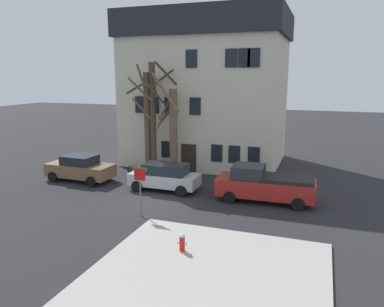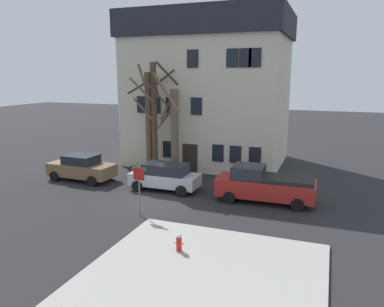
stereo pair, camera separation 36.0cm
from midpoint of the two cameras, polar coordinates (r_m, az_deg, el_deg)
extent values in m
plane|color=#262628|center=(20.89, -7.12, -7.51)|extent=(120.00, 120.00, 0.00)
cube|color=#A8A59E|center=(13.82, 1.83, -17.83)|extent=(8.24, 7.50, 0.12)
cube|color=beige|center=(29.96, 1.93, 7.88)|extent=(11.67, 8.14, 9.60)
cube|color=#23262D|center=(30.10, 2.01, 18.89)|extent=(12.17, 8.64, 1.93)
cube|color=#2D231E|center=(26.66, -0.89, -0.78)|extent=(1.10, 0.12, 2.10)
cube|color=black|center=(27.19, -4.29, 0.62)|extent=(0.80, 0.08, 1.20)
cube|color=black|center=(25.92, 3.40, 0.08)|extent=(0.80, 0.08, 1.20)
cube|color=black|center=(25.61, 6.09, -0.12)|extent=(0.80, 0.08, 1.20)
cube|color=black|center=(25.34, 9.03, -0.33)|extent=(0.80, 0.08, 1.20)
cube|color=black|center=(27.63, -8.30, 7.42)|extent=(0.80, 0.08, 1.20)
cube|color=black|center=(27.15, -6.28, 7.39)|extent=(0.80, 0.08, 1.20)
cube|color=black|center=(26.62, -3.81, 7.35)|extent=(0.80, 0.08, 1.20)
cube|color=black|center=(25.94, 0.07, 7.25)|extent=(0.80, 0.08, 1.20)
cube|color=black|center=(25.96, -0.51, 14.33)|extent=(0.80, 0.08, 1.20)
cube|color=black|center=(25.15, 5.60, 14.35)|extent=(0.80, 0.08, 1.20)
cube|color=black|center=(24.96, 7.57, 14.32)|extent=(0.80, 0.08, 1.20)
cube|color=black|center=(24.84, 9.01, 14.29)|extent=(0.80, 0.08, 1.20)
cylinder|color=brown|center=(25.98, -7.30, 4.40)|extent=(0.38, 0.38, 7.10)
cylinder|color=brown|center=(25.27, -8.09, 6.76)|extent=(1.45, 0.17, 1.44)
cylinder|color=brown|center=(25.05, -5.52, 8.57)|extent=(0.78, 2.26, 1.85)
cylinder|color=brown|center=(25.57, -6.35, 10.81)|extent=(0.22, 1.18, 1.77)
cylinder|color=brown|center=(25.03, -8.41, 9.69)|extent=(1.81, 0.20, 1.61)
cylinder|color=#4C3D2D|center=(25.90, -6.42, 5.13)|extent=(0.43, 0.43, 7.76)
cylinder|color=#4C3D2D|center=(27.03, -7.61, 10.74)|extent=(2.07, 2.17, 1.64)
cylinder|color=#4C3D2D|center=(25.01, -4.41, 12.11)|extent=(0.65, 2.41, 1.57)
cylinder|color=#4C3D2D|center=(26.63, -5.34, 11.12)|extent=(2.21, 0.37, 1.53)
cylinder|color=#4C3D2D|center=(25.49, -8.27, 11.70)|extent=(1.26, 1.29, 1.58)
cylinder|color=brown|center=(25.59, -3.25, 3.11)|extent=(0.54, 0.54, 6.00)
cylinder|color=brown|center=(25.92, -4.21, 7.46)|extent=(0.95, 1.40, 2.06)
cylinder|color=brown|center=(26.02, -4.70, 5.50)|extent=(0.76, 1.79, 1.56)
cylinder|color=brown|center=(24.48, -4.59, 9.33)|extent=(2.13, 0.55, 2.58)
cube|color=brown|center=(25.89, -17.12, -2.42)|extent=(4.55, 2.02, 0.82)
cube|color=#1E232B|center=(25.74, -17.21, -0.91)|extent=(2.12, 1.70, 0.58)
cylinder|color=black|center=(26.29, -20.92, -3.36)|extent=(0.69, 0.25, 0.68)
cylinder|color=black|center=(27.63, -18.35, -2.46)|extent=(0.69, 0.25, 0.68)
cylinder|color=black|center=(24.38, -15.60, -4.17)|extent=(0.69, 0.25, 0.68)
cylinder|color=black|center=(25.81, -13.13, -3.15)|extent=(0.69, 0.25, 0.68)
cube|color=#B7BABF|center=(22.82, -4.70, -3.97)|extent=(4.23, 1.74, 0.72)
cube|color=#1E232B|center=(22.62, -4.53, -2.35)|extent=(2.62, 1.53, 0.62)
cylinder|color=black|center=(22.80, -8.88, -4.98)|extent=(0.68, 0.22, 0.68)
cylinder|color=black|center=(24.27, -6.94, -3.88)|extent=(0.68, 0.22, 0.68)
cylinder|color=black|center=(21.62, -2.14, -5.79)|extent=(0.68, 0.22, 0.68)
cylinder|color=black|center=(23.16, -0.55, -4.57)|extent=(0.68, 0.22, 0.68)
cube|color=#AD231E|center=(21.12, 10.69, -5.11)|extent=(5.39, 2.07, 0.97)
cube|color=#1E232B|center=(21.03, 8.17, -2.73)|extent=(1.75, 1.75, 0.70)
cube|color=black|center=(20.85, 13.96, -3.81)|extent=(2.82, 1.93, 0.20)
cylinder|color=black|center=(20.64, 5.23, -6.70)|extent=(0.68, 0.23, 0.68)
cylinder|color=black|center=(22.46, 6.36, -5.17)|extent=(0.68, 0.23, 0.68)
cylinder|color=black|center=(20.20, 15.42, -7.52)|extent=(0.68, 0.23, 0.68)
cylinder|color=black|center=(22.05, 15.70, -5.89)|extent=(0.68, 0.23, 0.68)
cylinder|color=red|center=(15.07, -2.23, -13.66)|extent=(0.22, 0.22, 0.59)
sphere|color=silver|center=(14.94, -2.24, -12.58)|extent=(0.21, 0.21, 0.21)
cylinder|color=silver|center=(15.11, -2.81, -13.47)|extent=(0.10, 0.09, 0.09)
cylinder|color=silver|center=(15.00, -1.64, -13.65)|extent=(0.10, 0.09, 0.09)
cylinder|color=slate|center=(18.69, -8.46, -5.92)|extent=(0.07, 0.07, 2.46)
cube|color=red|center=(18.41, -8.58, -3.17)|extent=(0.60, 0.03, 0.60)
cube|color=#1E8C38|center=(18.38, -8.54, -2.39)|extent=(0.76, 0.02, 0.18)
torus|color=black|center=(26.00, -7.49, -2.79)|extent=(0.71, 0.06, 0.71)
torus|color=black|center=(26.46, -9.52, -2.59)|extent=(0.71, 0.06, 0.71)
cylinder|color=maroon|center=(26.17, -8.53, -2.23)|extent=(1.00, 0.06, 0.19)
cylinder|color=maroon|center=(26.20, -8.94, -1.70)|extent=(0.09, 0.04, 0.45)
camera|label=1|loc=(0.18, -90.49, -0.10)|focal=34.83mm
camera|label=2|loc=(0.18, 89.51, 0.10)|focal=34.83mm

